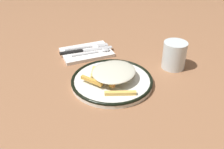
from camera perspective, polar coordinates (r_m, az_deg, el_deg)
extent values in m
plane|color=#946444|center=(0.85, 0.00, -1.96)|extent=(2.60, 2.60, 0.00)
cylinder|color=white|center=(0.85, 0.00, -1.56)|extent=(0.26, 0.26, 0.01)
torus|color=black|center=(0.84, 0.00, -1.15)|extent=(0.27, 0.27, 0.01)
cube|color=#D5883F|center=(0.81, -1.36, -1.08)|extent=(0.09, 0.02, 0.01)
cube|color=#CB8B3E|center=(0.86, -2.25, 0.05)|extent=(0.03, 0.07, 0.01)
cube|color=#E6C167|center=(0.87, -4.16, 0.46)|extent=(0.06, 0.04, 0.01)
cube|color=gold|center=(0.87, 3.16, 0.56)|extent=(0.05, 0.05, 0.01)
cube|color=#BF8C44|center=(0.85, -0.82, -0.43)|extent=(0.09, 0.04, 0.01)
cube|color=gold|center=(0.83, -0.60, -1.43)|extent=(0.04, 0.07, 0.01)
cube|color=gold|center=(0.84, 0.20, -0.82)|extent=(0.01, 0.07, 0.01)
cube|color=gold|center=(0.87, 3.23, 0.57)|extent=(0.08, 0.05, 0.01)
cube|color=gold|center=(0.84, -0.42, 0.05)|extent=(0.05, 0.05, 0.01)
cube|color=gold|center=(0.81, -4.51, -1.36)|extent=(0.07, 0.05, 0.01)
cube|color=#E1BE4F|center=(0.84, 0.03, -0.72)|extent=(0.08, 0.05, 0.01)
cube|color=#D4B458|center=(0.85, 0.31, -0.54)|extent=(0.05, 0.06, 0.01)
cube|color=#F4C05A|center=(0.77, 1.85, -4.12)|extent=(0.05, 0.09, 0.01)
cube|color=#CD8937|center=(0.84, 1.85, 0.39)|extent=(0.06, 0.02, 0.01)
cube|color=gold|center=(0.82, -0.25, -0.64)|extent=(0.08, 0.05, 0.01)
ellipsoid|color=beige|center=(0.83, 0.37, 0.73)|extent=(0.20, 0.20, 0.02)
cube|color=#2E7029|center=(0.84, -0.10, 1.34)|extent=(0.00, 0.00, 0.00)
cube|color=#337022|center=(0.82, -0.58, 0.59)|extent=(0.00, 0.00, 0.00)
cube|color=#2A612C|center=(0.80, -0.67, -0.02)|extent=(0.00, 0.00, 0.00)
cube|color=#2F6733|center=(0.78, -0.02, -0.99)|extent=(0.00, 0.00, 0.00)
cube|color=#2E671B|center=(0.83, 2.89, 0.89)|extent=(0.00, 0.00, 0.00)
cube|color=#237135|center=(0.83, -1.68, 1.02)|extent=(0.00, 0.00, 0.00)
cube|color=#2A6F2C|center=(0.87, -1.27, 2.59)|extent=(0.00, 0.00, 0.00)
cube|color=white|center=(1.03, -5.61, 4.90)|extent=(0.15, 0.20, 0.01)
cube|color=silver|center=(1.05, -7.36, 5.77)|extent=(0.03, 0.11, 0.01)
cube|color=silver|center=(1.07, -2.12, 6.50)|extent=(0.03, 0.05, 0.00)
cube|color=black|center=(1.02, -8.93, 4.90)|extent=(0.03, 0.09, 0.01)
cube|color=silver|center=(1.04, -3.20, 5.65)|extent=(0.03, 0.12, 0.00)
cube|color=silver|center=(1.00, -5.94, 4.52)|extent=(0.02, 0.10, 0.00)
ellipsoid|color=silver|center=(1.02, -1.37, 5.42)|extent=(0.03, 0.03, 0.01)
cylinder|color=silver|center=(0.94, 13.39, 4.26)|extent=(0.08, 0.08, 0.10)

